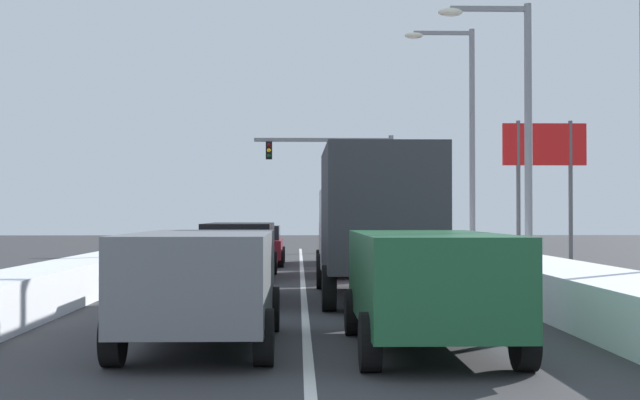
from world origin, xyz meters
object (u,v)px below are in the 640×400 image
at_px(suv_red_right_lane_third, 351,243).
at_px(suv_gray_center_lane_nearest, 203,277).
at_px(street_lamp_right_near, 628,38).
at_px(box_truck_right_lane_second, 375,216).
at_px(suv_green_right_lane_nearest, 428,279).
at_px(street_lamp_right_far, 463,125).
at_px(sedan_maroon_center_lane_fourth, 258,245).
at_px(suv_black_center_lane_third, 240,245).
at_px(street_lamp_right_mid, 515,115).
at_px(roadside_sign_right, 544,160).
at_px(suv_charcoal_right_lane_fourth, 350,238).
at_px(sedan_tan_center_lane_second, 224,267).
at_px(traffic_light_gantry, 348,167).

xyz_separation_m(suv_red_right_lane_third, suv_gray_center_lane_nearest, (-3.09, -15.41, 0.00)).
bearing_deg(street_lamp_right_near, box_truck_right_lane_second, 139.70).
bearing_deg(suv_green_right_lane_nearest, suv_gray_center_lane_nearest, 172.06).
bearing_deg(street_lamp_right_far, sedan_maroon_center_lane_fourth, 174.55).
height_order(box_truck_right_lane_second, suv_gray_center_lane_nearest, box_truck_right_lane_second).
distance_m(suv_green_right_lane_nearest, suv_black_center_lane_third, 14.90).
bearing_deg(suv_gray_center_lane_nearest, street_lamp_right_mid, 57.70).
bearing_deg(sedan_maroon_center_lane_fourth, roadside_sign_right, -1.93).
distance_m(suv_charcoal_right_lane_fourth, sedan_maroon_center_lane_fourth, 3.82).
xyz_separation_m(street_lamp_right_near, roadside_sign_right, (3.21, 17.26, -1.22)).
xyz_separation_m(sedan_tan_center_lane_second, sedan_maroon_center_lane_fourth, (0.12, 14.24, 0.00)).
distance_m(suv_green_right_lane_nearest, sedan_maroon_center_lane_fourth, 21.76).
distance_m(suv_charcoal_right_lane_fourth, street_lamp_right_near, 19.85).
distance_m(suv_green_right_lane_nearest, traffic_light_gantry, 35.71).
height_order(suv_charcoal_right_lane_fourth, roadside_sign_right, roadside_sign_right).
height_order(suv_charcoal_right_lane_fourth, street_lamp_right_mid, street_lamp_right_mid).
bearing_deg(box_truck_right_lane_second, sedan_tan_center_lane_second, -173.82).
bearing_deg(street_lamp_right_far, traffic_light_gantry, 103.36).
bearing_deg(suv_green_right_lane_nearest, box_truck_right_lane_second, 90.72).
distance_m(box_truck_right_lane_second, traffic_light_gantry, 28.05).
distance_m(suv_charcoal_right_lane_fourth, roadside_sign_right, 8.09).
bearing_deg(suv_gray_center_lane_nearest, suv_black_center_lane_third, 91.51).
xyz_separation_m(suv_green_right_lane_nearest, street_lamp_right_mid, (4.27, 12.31, 3.72)).
xyz_separation_m(suv_charcoal_right_lane_fourth, street_lamp_right_far, (4.16, -2.06, 4.26)).
bearing_deg(street_lamp_right_mid, suv_black_center_lane_third, 164.77).
bearing_deg(street_lamp_right_mid, suv_green_right_lane_nearest, -109.12).
bearing_deg(sedan_tan_center_lane_second, suv_red_right_lane_third, 68.82).
height_order(suv_green_right_lane_nearest, traffic_light_gantry, traffic_light_gantry).
xyz_separation_m(suv_black_center_lane_third, street_lamp_right_mid, (7.87, -2.14, 3.72)).
xyz_separation_m(suv_charcoal_right_lane_fourth, street_lamp_right_near, (4.12, -18.95, 4.23)).
height_order(box_truck_right_lane_second, suv_charcoal_right_lane_fourth, box_truck_right_lane_second).
height_order(suv_red_right_lane_third, sedan_tan_center_lane_second, suv_red_right_lane_third).
distance_m(traffic_light_gantry, street_lamp_right_near, 31.86).
height_order(box_truck_right_lane_second, roadside_sign_right, roadside_sign_right).
distance_m(traffic_light_gantry, street_lamp_right_mid, 23.47).
xyz_separation_m(suv_green_right_lane_nearest, roadside_sign_right, (7.54, 21.13, 3.00)).
distance_m(box_truck_right_lane_second, sedan_tan_center_lane_second, 3.59).
height_order(traffic_light_gantry, street_lamp_right_mid, street_lamp_right_mid).
bearing_deg(sedan_maroon_center_lane_fourth, suv_gray_center_lane_nearest, -89.64).
relative_size(street_lamp_right_far, roadside_sign_right, 1.62).
xyz_separation_m(suv_green_right_lane_nearest, suv_charcoal_right_lane_fourth, (0.21, 22.82, 0.00)).
distance_m(sedan_tan_center_lane_second, traffic_light_gantry, 28.85).
bearing_deg(street_lamp_right_near, street_lamp_right_far, 89.85).
bearing_deg(sedan_tan_center_lane_second, box_truck_right_lane_second, 6.18).
bearing_deg(street_lamp_right_mid, suv_gray_center_lane_nearest, -122.30).
bearing_deg(roadside_sign_right, suv_black_center_lane_third, -149.06).
distance_m(suv_green_right_lane_nearest, suv_red_right_lane_third, 15.86).
xyz_separation_m(sedan_maroon_center_lane_fourth, street_lamp_right_near, (7.69, -17.63, 4.48)).
bearing_deg(traffic_light_gantry, street_lamp_right_near, -83.75).
bearing_deg(traffic_light_gantry, street_lamp_right_mid, -81.66).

